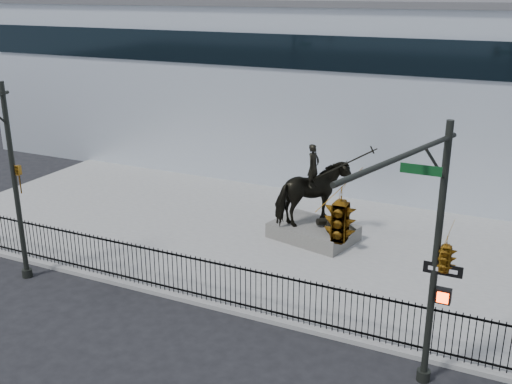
% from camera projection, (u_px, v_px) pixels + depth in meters
% --- Properties ---
extents(ground, '(120.00, 120.00, 0.00)m').
position_uv_depth(ground, '(192.00, 324.00, 18.51)').
color(ground, black).
rests_on(ground, ground).
extents(plaza, '(30.00, 12.00, 0.15)m').
position_uv_depth(plaza, '(281.00, 240.00, 24.48)').
color(plaza, gray).
rests_on(plaza, ground).
extents(building, '(44.00, 14.00, 9.00)m').
position_uv_depth(building, '(371.00, 87.00, 34.17)').
color(building, silver).
rests_on(building, ground).
extents(picket_fence, '(22.10, 0.10, 1.50)m').
position_uv_depth(picket_fence, '(211.00, 280.00, 19.29)').
color(picket_fence, black).
rests_on(picket_fence, plaza).
extents(statue_plinth, '(3.65, 2.90, 0.61)m').
position_uv_depth(statue_plinth, '(313.00, 232.00, 24.33)').
color(statue_plinth, '#4F4D48').
rests_on(statue_plinth, plaza).
extents(equestrian_statue, '(4.04, 2.99, 3.51)m').
position_uv_depth(equestrian_statue, '(316.00, 196.00, 23.79)').
color(equestrian_statue, black).
rests_on(equestrian_statue, statue_plinth).
extents(traffic_signal_right, '(2.17, 6.86, 7.00)m').
position_uv_depth(traffic_signal_right, '(398.00, 238.00, 12.62)').
color(traffic_signal_right, black).
rests_on(traffic_signal_right, ground).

